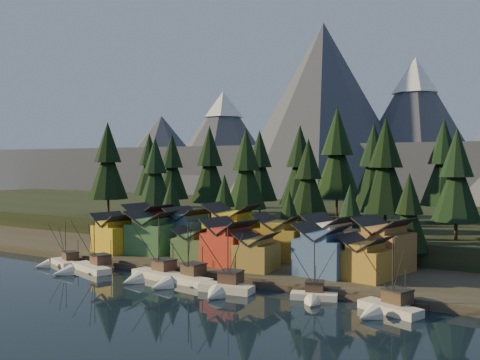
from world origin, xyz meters
The scene contains 44 objects.
ground centered at (0.00, 0.00, 0.00)m, with size 500.00×500.00×0.00m, color black.
shore_strip centered at (0.00, 40.00, 0.75)m, with size 400.00×50.00×1.50m, color #332F25.
hillside centered at (0.00, 90.00, 3.00)m, with size 420.00×100.00×6.00m, color black.
dock centered at (0.00, 16.50, 0.50)m, with size 80.00×4.00×1.00m, color #443830.
mountain_ridge centered at (-4.20, 213.59, 26.06)m, with size 560.00×190.00×90.00m.
boat_0 centered at (-34.45, 10.12, 2.01)m, with size 8.84×9.33×10.31m.
boat_1 centered at (-24.65, 8.36, 2.14)m, with size 11.92×12.42×11.93m.
boat_2 centered at (-9.01, 10.11, 2.38)m, with size 11.40×12.07×12.61m.
boat_3 centered at (-1.90, 9.75, 2.33)m, with size 11.74×12.45×12.56m.
boat_4 centered at (8.40, 8.22, 2.50)m, with size 9.82×10.49×12.44m.
boat_5 centered at (23.14, 11.69, 2.01)m, with size 8.05×8.58×9.97m.
boat_6 centered at (35.02, 10.14, 2.41)m, with size 10.21×10.81×12.20m.
house_front_0 centered at (-30.10, 22.48, 6.09)m, with size 10.17×9.79×8.73m.
house_front_1 centered at (-21.74, 25.16, 6.52)m, with size 10.30×9.98×9.55m.
house_front_2 centered at (-9.96, 24.15, 5.00)m, with size 8.00×8.04×6.66m.
house_front_3 centered at (0.37, 22.75, 6.31)m, with size 10.34×9.99×9.16m.
house_front_4 centered at (7.15, 21.49, 5.25)m, with size 7.22×7.76×7.14m.
house_front_5 centered at (19.67, 23.81, 6.39)m, with size 9.37×8.62×9.30m.
house_front_6 centered at (27.45, 24.10, 5.54)m, with size 8.91×8.57×7.68m.
house_back_0 centered at (-28.75, 31.95, 6.88)m, with size 9.59×9.22×10.24m.
house_back_1 centered at (-16.88, 32.50, 6.67)m, with size 9.87×9.96×9.84m.
house_back_2 centered at (-5.30, 32.89, 7.42)m, with size 11.79×11.05×11.27m.
house_back_3 centered at (5.74, 33.43, 6.51)m, with size 10.22×9.31×9.54m.
house_back_4 centered at (17.07, 34.08, 6.69)m, with size 10.72×10.44×9.89m.
house_back_5 centered at (28.11, 33.20, 6.76)m, with size 10.89×10.97×10.02m.
tree_hill_0 centered at (-62.00, 52.00, 21.36)m, with size 12.06×12.06×28.10m.
tree_hill_1 centered at (-50.00, 68.00, 19.71)m, with size 10.77×10.77×25.08m.
tree_hill_2 centered at (-40.00, 48.00, 18.45)m, with size 9.78×9.78×22.78m.
tree_hill_3 centered at (-30.00, 60.00, 20.37)m, with size 11.28×11.28×26.28m.
tree_hill_4 centered at (-22.00, 75.00, 19.95)m, with size 10.96×10.96×25.52m.
tree_hill_5 centered at (-12.00, 50.00, 19.44)m, with size 10.55×10.55×24.58m.
tree_hill_6 centered at (-4.00, 65.00, 20.16)m, with size 11.12×11.12×25.90m.
tree_hill_7 centered at (6.00, 48.00, 17.71)m, with size 9.20×9.20×21.43m.
tree_hill_8 centered at (14.00, 72.00, 20.36)m, with size 11.27×11.27×26.26m.
tree_hill_9 centered at (22.00, 55.00, 20.30)m, with size 11.23×11.23×26.16m.
tree_hill_10 centered at (30.00, 80.00, 20.95)m, with size 11.74×11.74×27.35m.
tree_hill_11 centered at (38.00, 50.00, 18.57)m, with size 9.87×9.87×23.00m.
tree_hill_15 centered at (0.00, 82.00, 23.46)m, with size 13.70×13.70×31.92m.
tree_hill_16 centered at (-68.00, 78.00, 20.24)m, with size 11.18×11.18×26.05m.
tree_shore_0 centered at (-28.00, 40.00, 10.56)m, with size 7.12×7.12×16.60m.
tree_shore_1 centered at (-12.00, 40.00, 11.10)m, with size 7.54×7.54×17.57m.
tree_shore_2 centered at (5.00, 40.00, 9.24)m, with size 6.09×6.09×14.19m.
tree_shore_3 centered at (19.00, 40.00, 10.23)m, with size 6.86×6.86×15.99m.
tree_shore_4 centered at (31.00, 40.00, 11.53)m, with size 7.89×7.89×18.37m.
Camera 1 is at (56.68, -66.08, 22.07)m, focal length 40.00 mm.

